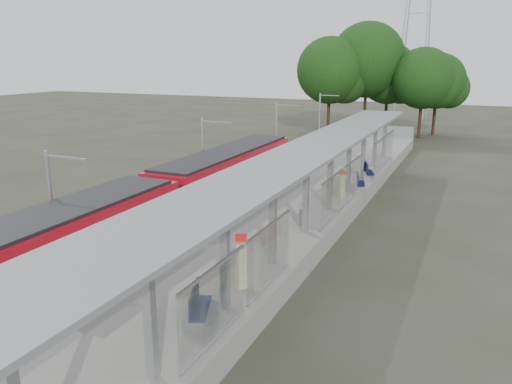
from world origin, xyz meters
TOP-DOWN VIEW (x-y plane):
  - trackbed at (-4.50, 20.00)m, footprint 3.00×70.00m
  - platform at (0.00, 20.00)m, footprint 6.00×50.00m
  - tactile_strip at (-2.55, 20.00)m, footprint 0.60×50.00m
  - end_fence at (0.00, 44.95)m, footprint 6.00×0.10m
  - train at (-4.50, 11.64)m, footprint 2.74×27.60m
  - canopy at (1.61, 16.19)m, footprint 3.27×38.00m
  - tree_cluster at (-2.22, 53.06)m, footprint 18.31×12.49m
  - catenary_masts at (-6.22, 19.00)m, footprint 2.08×48.16m
  - bench_near at (1.66, 4.80)m, footprint 1.09×1.70m
  - bench_mid at (2.58, 22.56)m, footprint 0.83×1.57m
  - bench_far at (2.45, 25.65)m, footprint 1.02×1.72m
  - info_pillar_near at (1.82, 7.55)m, footprint 0.45×0.45m
  - info_pillar_far at (2.10, 20.24)m, footprint 0.38×0.38m
  - litter_bin at (1.57, 15.00)m, footprint 0.45×0.45m

SIDE VIEW (x-z plane):
  - trackbed at x=-4.50m, z-range 0.00..0.24m
  - platform at x=0.00m, z-range 0.00..1.00m
  - tactile_strip at x=-2.55m, z-range 1.00..1.02m
  - litter_bin at x=1.57m, z-range 1.00..1.83m
  - bench_mid at x=2.58m, z-range 1.03..2.05m
  - bench_near at x=1.66m, z-range 1.03..2.15m
  - bench_far at x=2.45m, z-range 1.03..2.15m
  - end_fence at x=0.00m, z-range 1.00..2.20m
  - info_pillar_far at x=2.10m, z-range 0.89..2.58m
  - info_pillar_near at x=1.82m, z-range 0.87..2.86m
  - train at x=-4.50m, z-range 0.24..3.86m
  - catenary_masts at x=-6.22m, z-range 0.21..5.61m
  - canopy at x=1.61m, z-range 2.37..6.03m
  - tree_cluster at x=-2.22m, z-range 1.00..14.04m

